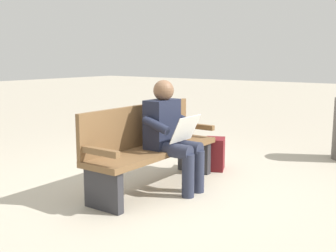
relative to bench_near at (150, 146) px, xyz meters
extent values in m
plane|color=#B7AD99|center=(0.00, 0.07, -0.46)|extent=(40.00, 40.00, 0.00)
cube|color=brown|center=(0.00, 0.07, -0.04)|extent=(1.81, 0.50, 0.06)
cube|color=brown|center=(0.00, -0.14, 0.22)|extent=(1.80, 0.07, 0.45)
cube|color=brown|center=(-0.85, 0.06, 0.11)|extent=(0.07, 0.48, 0.06)
cube|color=brown|center=(0.85, 0.08, 0.11)|extent=(0.07, 0.48, 0.06)
cube|color=#2D2D33|center=(-0.80, 0.06, -0.26)|extent=(0.09, 0.43, 0.39)
cube|color=#2D2D33|center=(0.80, 0.08, -0.26)|extent=(0.09, 0.43, 0.39)
cube|color=#1E2338|center=(-0.06, 0.12, 0.25)|extent=(0.40, 0.23, 0.52)
sphere|color=brown|center=(-0.06, 0.14, 0.61)|extent=(0.22, 0.22, 0.22)
cylinder|color=#282D42|center=(-0.17, 0.33, 0.01)|extent=(0.16, 0.42, 0.15)
cylinder|color=#282D42|center=(0.03, 0.33, 0.01)|extent=(0.16, 0.42, 0.15)
cylinder|color=#282D42|center=(-0.17, 0.52, -0.23)|extent=(0.13, 0.13, 0.45)
cylinder|color=#282D42|center=(0.03, 0.52, -0.23)|extent=(0.13, 0.13, 0.45)
cylinder|color=#1E2338|center=(-0.30, 0.22, 0.28)|extent=(0.09, 0.31, 0.18)
cylinder|color=#1E2338|center=(0.18, 0.22, 0.28)|extent=(0.09, 0.31, 0.18)
cube|color=silver|center=(-0.07, 0.42, 0.23)|extent=(0.40, 0.14, 0.27)
cube|color=maroon|center=(-1.05, 0.21, -0.26)|extent=(0.36, 0.34, 0.40)
cube|color=maroon|center=(-1.00, 0.08, -0.32)|extent=(0.20, 0.12, 0.18)
camera|label=1|loc=(3.43, 2.75, 0.96)|focal=44.22mm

